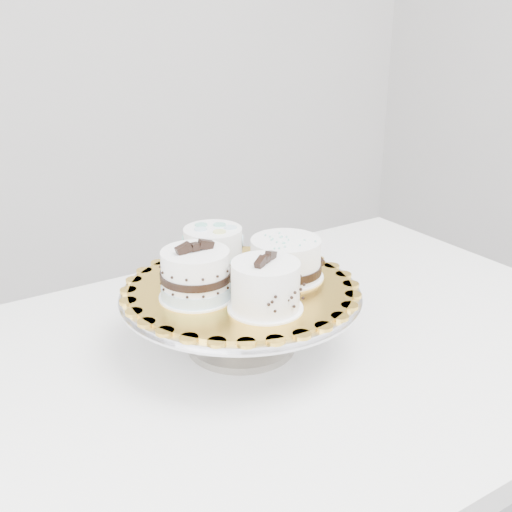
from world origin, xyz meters
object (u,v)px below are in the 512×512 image
cake_board (241,288)px  cake_swirl (265,287)px  cake_banded (196,276)px  cake_ribbon (286,260)px  table (274,384)px  cake_dots (213,248)px  cake_stand (241,308)px

cake_board → cake_swirl: (-0.01, -0.09, 0.04)m
cake_swirl → cake_banded: cake_banded is taller
cake_swirl → cake_banded: 0.12m
cake_ribbon → cake_banded: bearing=177.7°
cake_swirl → cake_board: bearing=53.8°
cake_ribbon → table: bearing=-145.9°
cake_dots → cake_banded: bearing=-152.5°
table → cake_dots: (-0.05, 0.12, 0.22)m
cake_board → cake_ribbon: (0.09, -0.00, 0.03)m
table → cake_stand: bearing=142.3°
cake_banded → cake_ribbon: 0.17m
cake_board → cake_dots: cake_dots is taller
table → cake_swirl: bearing=-134.8°
cake_stand → cake_dots: (-0.01, 0.09, 0.08)m
table → cake_swirl: (-0.05, -0.06, 0.22)m
table → cake_stand: 0.16m
table → cake_swirl: size_ratio=9.27×
cake_board → cake_banded: bearing=-178.9°
cake_swirl → cake_dots: bearing=57.3°
cake_dots → cake_stand: bearing=-110.0°
table → cake_dots: size_ratio=10.03×
cake_dots → cake_ribbon: size_ratio=0.97×
cake_board → table: bearing=-34.2°
cake_swirl → cake_ribbon: bearing=11.4°
cake_stand → cake_board: (0.00, 0.00, 0.04)m
table → cake_banded: size_ratio=11.16×
table → cake_stand: (-0.05, 0.03, 0.14)m
table → cake_banded: bearing=163.2°
cake_stand → cake_dots: bearing=93.4°
cake_dots → cake_swirl: bearing=-113.6°
table → cake_ribbon: cake_ribbon is taller
cake_banded → cake_dots: size_ratio=0.90×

